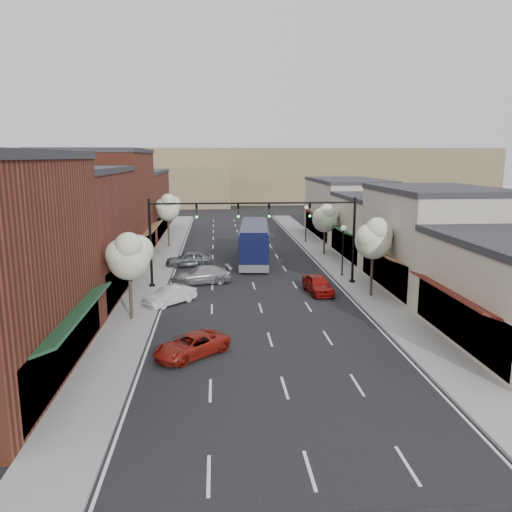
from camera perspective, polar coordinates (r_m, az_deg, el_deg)
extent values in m
plane|color=black|center=(32.23, 0.83, -7.01)|extent=(160.00, 160.00, 0.00)
cube|color=gray|center=(50.28, -10.78, -0.46)|extent=(2.80, 73.00, 0.15)
cube|color=gray|center=(51.25, 8.24, -0.15)|extent=(2.80, 73.00, 0.15)
cube|color=gray|center=(50.14, -9.19, -0.43)|extent=(0.25, 73.00, 0.17)
cube|color=gray|center=(50.96, 6.70, -0.18)|extent=(0.25, 73.00, 0.17)
cube|color=black|center=(25.06, -21.23, -9.37)|extent=(0.60, 11.90, 2.60)
cube|color=#1D482A|center=(24.37, -19.67, -6.11)|extent=(1.07, 9.80, 0.49)
cube|color=maroon|center=(38.60, -21.72, 2.11)|extent=(9.00, 14.00, 9.00)
cube|color=#2D2D30|center=(38.20, -22.23, 9.08)|extent=(9.20, 14.10, 0.40)
cube|color=black|center=(38.12, -15.35, -2.04)|extent=(0.60, 11.90, 2.60)
cube|color=#551A13|center=(37.67, -14.28, 0.19)|extent=(1.07, 9.80, 0.49)
cube|color=maroon|center=(51.95, -17.33, 5.38)|extent=(9.00, 14.00, 10.50)
cube|color=#2D2D30|center=(51.73, -17.69, 11.39)|extent=(9.20, 14.10, 0.40)
cube|color=black|center=(51.67, -12.54, 1.51)|extent=(0.60, 11.90, 2.60)
cube|color=olive|center=(51.34, -11.73, 3.17)|extent=(1.07, 9.80, 0.49)
cube|color=maroon|center=(67.70, -14.35, 5.72)|extent=(9.00, 18.00, 8.00)
cube|color=#2D2D30|center=(67.46, -14.53, 9.27)|extent=(9.20, 18.10, 0.40)
cube|color=black|center=(67.39, -10.73, 3.80)|extent=(0.60, 15.30, 2.60)
cube|color=#1D482A|center=(67.13, -10.09, 5.08)|extent=(1.07, 12.60, 0.49)
cube|color=black|center=(28.99, 22.49, -6.68)|extent=(0.60, 10.20, 2.60)
cube|color=#551A13|center=(28.24, 21.27, -3.88)|extent=(1.07, 8.40, 0.49)
cube|color=#BFB4A3|center=(40.62, 19.77, 1.59)|extent=(8.00, 12.00, 7.50)
cube|color=#2D2D30|center=(40.20, 20.14, 7.15)|extent=(8.20, 12.10, 0.40)
cube|color=black|center=(39.65, 14.68, -1.51)|extent=(0.60, 10.20, 2.60)
cube|color=olive|center=(39.10, 13.69, 0.61)|extent=(1.07, 8.40, 0.49)
cube|color=beige|center=(51.76, 14.30, 3.01)|extent=(8.00, 12.00, 6.00)
cube|color=#2D2D30|center=(51.42, 14.47, 6.54)|extent=(8.20, 12.10, 0.40)
cube|color=black|center=(50.90, 10.27, 1.45)|extent=(0.60, 10.20, 2.60)
cube|color=#1D482A|center=(50.47, 9.45, 3.12)|extent=(1.07, 8.40, 0.49)
cube|color=#BFB4A3|center=(65.01, 10.35, 5.23)|extent=(8.00, 16.00, 7.00)
cube|color=#2D2D30|center=(64.73, 10.47, 8.49)|extent=(8.20, 16.10, 0.40)
cube|color=black|center=(64.37, 7.10, 3.57)|extent=(0.60, 13.60, 2.60)
cube|color=#551A13|center=(64.04, 6.43, 4.90)|extent=(1.07, 11.20, 0.49)
cube|color=#7A6647|center=(120.57, -3.28, 9.27)|extent=(120.00, 30.00, 12.00)
cube|color=#7A6647|center=(110.85, -16.26, 7.64)|extent=(50.00, 20.00, 8.00)
cylinder|color=black|center=(41.21, 10.91, -2.93)|extent=(0.44, 0.44, 0.30)
cylinder|color=black|center=(40.53, 11.09, 1.66)|extent=(0.20, 0.20, 7.00)
cylinder|color=black|center=(39.24, 5.60, 6.08)|extent=(8.00, 0.14, 0.14)
imported|color=black|center=(39.37, 6.15, 5.21)|extent=(0.18, 0.46, 1.10)
sphere|color=#19E533|center=(39.30, 6.17, 4.58)|extent=(0.18, 0.18, 0.18)
imported|color=black|center=(38.90, 1.50, 5.19)|extent=(0.18, 0.46, 1.10)
sphere|color=#19E533|center=(38.83, 1.52, 4.56)|extent=(0.18, 0.18, 0.18)
cylinder|color=black|center=(40.05, -11.77, -3.38)|extent=(0.44, 0.44, 0.30)
cylinder|color=black|center=(39.35, -11.96, 1.35)|extent=(0.20, 0.20, 7.00)
cylinder|color=black|center=(38.64, -6.23, 5.98)|extent=(8.00, 0.14, 0.14)
imported|color=black|center=(38.71, -6.80, 5.09)|extent=(0.18, 0.46, 1.10)
sphere|color=#19E533|center=(38.64, -6.79, 4.45)|extent=(0.18, 0.18, 0.18)
imported|color=black|center=(38.72, -2.05, 5.16)|extent=(0.18, 0.46, 1.10)
sphere|color=#19E533|center=(38.65, -2.04, 4.52)|extent=(0.18, 0.18, 0.18)
cylinder|color=#47382B|center=(37.18, 13.09, -1.86)|extent=(0.20, 0.20, 3.71)
sphere|color=beige|center=(36.73, 13.25, 1.67)|extent=(2.60, 2.60, 2.60)
sphere|color=beige|center=(37.10, 13.88, 2.46)|extent=(2.00, 2.00, 2.00)
sphere|color=beige|center=(36.27, 12.82, 2.12)|extent=(1.90, 1.90, 1.90)
sphere|color=beige|center=(36.15, 13.71, 2.99)|extent=(1.70, 1.70, 1.70)
cylinder|color=#47382B|center=(52.38, 7.82, 1.87)|extent=(0.20, 0.20, 3.33)
sphere|color=beige|center=(52.09, 7.88, 4.13)|extent=(2.60, 2.60, 2.60)
sphere|color=beige|center=(52.44, 8.35, 4.62)|extent=(2.00, 2.00, 2.00)
sphere|color=beige|center=(51.68, 7.52, 4.43)|extent=(1.90, 1.90, 1.90)
sphere|color=beige|center=(51.53, 8.13, 4.98)|extent=(1.70, 1.70, 1.70)
cylinder|color=#47382B|center=(32.04, -14.14, -4.19)|extent=(0.20, 0.20, 3.52)
sphere|color=beige|center=(31.54, -14.33, -0.33)|extent=(2.60, 2.60, 2.60)
sphere|color=beige|center=(31.66, -13.39, 0.57)|extent=(2.00, 2.00, 2.00)
sphere|color=beige|center=(31.25, -15.18, 0.14)|extent=(1.90, 1.90, 1.90)
sphere|color=beige|center=(30.87, -14.38, 1.09)|extent=(1.70, 1.70, 1.70)
cylinder|color=#47382B|center=(57.31, -9.97, 2.87)|extent=(0.20, 0.20, 3.84)
sphere|color=beige|center=(57.01, -10.05, 5.25)|extent=(2.60, 2.60, 2.60)
sphere|color=beige|center=(57.22, -9.54, 5.77)|extent=(2.00, 2.00, 2.00)
sphere|color=beige|center=(56.72, -10.50, 5.57)|extent=(1.90, 1.90, 1.90)
sphere|color=beige|center=(56.42, -10.03, 6.17)|extent=(1.70, 1.70, 1.70)
cylinder|color=black|center=(43.51, 9.79, -2.21)|extent=(0.28, 0.28, 0.20)
cylinder|color=black|center=(43.12, 9.87, 0.25)|extent=(0.12, 0.12, 4.00)
sphere|color=white|center=(42.76, 9.97, 3.17)|extent=(0.44, 0.44, 0.44)
cylinder|color=black|center=(60.28, 5.69, 1.64)|extent=(0.28, 0.28, 0.20)
cylinder|color=black|center=(59.99, 5.73, 3.43)|extent=(0.12, 0.12, 4.00)
sphere|color=white|center=(59.73, 5.77, 5.54)|extent=(0.44, 0.44, 0.44)
cube|color=#0E1238|center=(48.93, -0.19, 1.70)|extent=(3.64, 12.26, 3.07)
cube|color=#595B60|center=(49.19, -0.19, 0.05)|extent=(3.66, 12.28, 0.70)
cube|color=black|center=(48.86, -0.19, 2.20)|extent=(3.61, 11.30, 1.11)
cube|color=#0E1238|center=(48.70, -0.19, 3.54)|extent=(3.39, 11.76, 0.25)
cube|color=black|center=(42.92, -0.25, 1.21)|extent=(2.09, 0.26, 1.21)
cylinder|color=black|center=(45.08, -1.74, -1.02)|extent=(0.41, 1.07, 1.05)
cylinder|color=black|center=(45.06, 1.28, -1.03)|extent=(0.41, 1.07, 1.05)
cylinder|color=black|center=(52.98, -1.45, 0.83)|extent=(0.41, 1.07, 1.05)
cylinder|color=black|center=(52.96, 1.12, 0.82)|extent=(0.41, 1.07, 1.05)
cylinder|color=black|center=(51.59, -1.49, 0.54)|extent=(0.41, 1.07, 1.05)
cylinder|color=black|center=(51.57, 1.15, 0.54)|extent=(0.41, 1.07, 1.05)
imported|color=maroon|center=(37.86, 7.09, -3.22)|extent=(2.05, 4.25, 1.40)
imported|color=maroon|center=(26.27, -7.41, -10.11)|extent=(4.36, 4.12, 1.14)
imported|color=silver|center=(35.34, -9.78, -4.46)|extent=(3.69, 3.66, 1.27)
imported|color=#97979C|center=(40.68, -6.29, -2.17)|extent=(5.14, 2.81, 1.41)
imported|color=#54585C|center=(47.17, -7.67, -0.32)|extent=(4.51, 2.46, 1.45)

